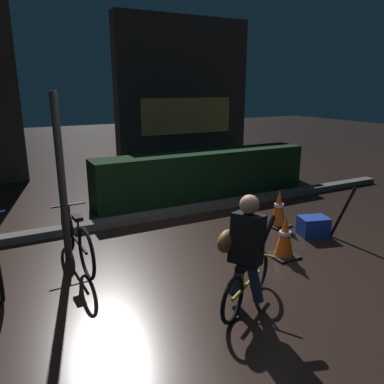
{
  "coord_description": "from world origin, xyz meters",
  "views": [
    {
      "loc": [
        -2.09,
        -3.77,
        2.28
      ],
      "look_at": [
        0.2,
        0.6,
        0.9
      ],
      "focal_mm": 35.28,
      "sensor_mm": 36.0,
      "label": 1
    }
  ],
  "objects_px": {
    "closed_umbrella": "(343,212)",
    "traffic_cone_far": "(279,208)",
    "cyclist": "(245,252)",
    "blue_crate": "(313,226)",
    "parked_bike_center_left": "(76,239)",
    "street_post": "(62,180)",
    "traffic_cone_near": "(285,237)"
  },
  "relations": [
    {
      "from": "closed_umbrella",
      "to": "traffic_cone_far",
      "type": "bearing_deg",
      "value": 156.42
    },
    {
      "from": "traffic_cone_far",
      "to": "cyclist",
      "type": "relative_size",
      "value": 0.51
    },
    {
      "from": "street_post",
      "to": "cyclist",
      "type": "bearing_deg",
      "value": -54.46
    },
    {
      "from": "street_post",
      "to": "closed_umbrella",
      "type": "bearing_deg",
      "value": -16.27
    },
    {
      "from": "street_post",
      "to": "cyclist",
      "type": "xyz_separation_m",
      "value": [
        1.46,
        -2.04,
        -0.49
      ]
    },
    {
      "from": "street_post",
      "to": "cyclist",
      "type": "relative_size",
      "value": 1.79
    },
    {
      "from": "parked_bike_center_left",
      "to": "traffic_cone_near",
      "type": "relative_size",
      "value": 2.67
    },
    {
      "from": "traffic_cone_far",
      "to": "blue_crate",
      "type": "height_order",
      "value": "traffic_cone_far"
    },
    {
      "from": "blue_crate",
      "to": "cyclist",
      "type": "height_order",
      "value": "cyclist"
    },
    {
      "from": "parked_bike_center_left",
      "to": "traffic_cone_near",
      "type": "xyz_separation_m",
      "value": [
        2.57,
        -1.13,
        -0.05
      ]
    },
    {
      "from": "parked_bike_center_left",
      "to": "traffic_cone_near",
      "type": "height_order",
      "value": "parked_bike_center_left"
    },
    {
      "from": "traffic_cone_near",
      "to": "blue_crate",
      "type": "relative_size",
      "value": 1.39
    },
    {
      "from": "cyclist",
      "to": "closed_umbrella",
      "type": "bearing_deg",
      "value": -11.38
    },
    {
      "from": "parked_bike_center_left",
      "to": "blue_crate",
      "type": "xyz_separation_m",
      "value": [
        3.52,
        -0.73,
        -0.19
      ]
    },
    {
      "from": "blue_crate",
      "to": "cyclist",
      "type": "bearing_deg",
      "value": -152.11
    },
    {
      "from": "street_post",
      "to": "parked_bike_center_left",
      "type": "distance_m",
      "value": 0.8
    },
    {
      "from": "street_post",
      "to": "parked_bike_center_left",
      "type": "xyz_separation_m",
      "value": [
        0.09,
        -0.17,
        -0.77
      ]
    },
    {
      "from": "blue_crate",
      "to": "traffic_cone_far",
      "type": "bearing_deg",
      "value": 109.49
    },
    {
      "from": "parked_bike_center_left",
      "to": "cyclist",
      "type": "xyz_separation_m",
      "value": [
        1.37,
        -1.87,
        0.29
      ]
    },
    {
      "from": "parked_bike_center_left",
      "to": "closed_umbrella",
      "type": "distance_m",
      "value": 3.97
    },
    {
      "from": "parked_bike_center_left",
      "to": "cyclist",
      "type": "relative_size",
      "value": 1.31
    },
    {
      "from": "street_post",
      "to": "traffic_cone_near",
      "type": "bearing_deg",
      "value": -26.03
    },
    {
      "from": "traffic_cone_near",
      "to": "closed_umbrella",
      "type": "height_order",
      "value": "closed_umbrella"
    },
    {
      "from": "street_post",
      "to": "traffic_cone_far",
      "type": "xyz_separation_m",
      "value": [
        3.39,
        -0.31,
        -0.81
      ]
    },
    {
      "from": "blue_crate",
      "to": "closed_umbrella",
      "type": "relative_size",
      "value": 0.52
    },
    {
      "from": "cyclist",
      "to": "closed_umbrella",
      "type": "distance_m",
      "value": 2.65
    },
    {
      "from": "traffic_cone_near",
      "to": "cyclist",
      "type": "relative_size",
      "value": 0.49
    },
    {
      "from": "traffic_cone_near",
      "to": "street_post",
      "type": "bearing_deg",
      "value": 153.97
    },
    {
      "from": "traffic_cone_near",
      "to": "cyclist",
      "type": "height_order",
      "value": "cyclist"
    },
    {
      "from": "cyclist",
      "to": "traffic_cone_near",
      "type": "bearing_deg",
      "value": 0.4
    },
    {
      "from": "street_post",
      "to": "closed_umbrella",
      "type": "distance_m",
      "value": 4.16
    },
    {
      "from": "traffic_cone_far",
      "to": "blue_crate",
      "type": "xyz_separation_m",
      "value": [
        0.21,
        -0.59,
        -0.16
      ]
    }
  ]
}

